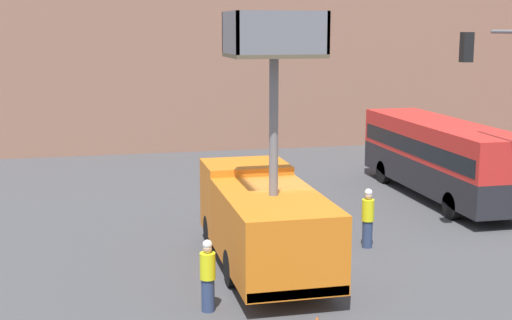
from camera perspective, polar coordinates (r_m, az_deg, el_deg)
ground_plane at (r=21.49m, az=2.57°, el=-7.85°), size 120.00×120.00×0.00m
building_backdrop_far at (r=44.01m, az=-5.82°, el=10.22°), size 44.00×10.00×13.11m
utility_truck at (r=20.10m, az=0.60°, el=-4.39°), size 2.57×7.10×7.19m
city_bus at (r=29.45m, az=14.52°, el=0.49°), size 2.44×10.05×3.08m
road_worker_near_truck at (r=17.42m, az=-3.88°, el=-9.22°), size 0.38×0.38×1.80m
road_worker_directing at (r=22.49m, az=8.93°, el=-4.61°), size 0.38×0.38×1.88m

